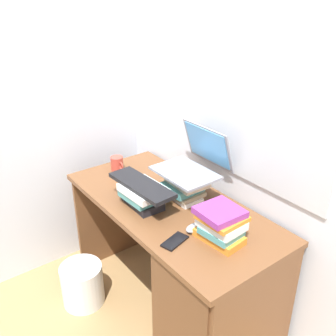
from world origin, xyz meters
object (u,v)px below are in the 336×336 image
object	(u,v)px
mug	(117,164)
cell_phone	(175,241)
book_stack_keyboard_riser	(143,195)
desk	(205,287)
book_stack_side	(221,224)
book_stack_tall	(184,186)
computer_mouse	(195,228)
wastebasket	(82,284)
keyboard	(142,185)
laptop	(194,161)

from	to	relation	value
mug	cell_phone	bearing A→B (deg)	-11.62
book_stack_keyboard_riser	mug	xyz separation A→B (m)	(-0.45, 0.10, -0.02)
desk	book_stack_side	size ratio (longest dim) A/B	5.68
book_stack_tall	cell_phone	bearing A→B (deg)	-45.18
book_stack_tall	book_stack_side	size ratio (longest dim) A/B	0.97
book_stack_tall	book_stack_side	distance (m)	0.42
book_stack_tall	computer_mouse	world-z (taller)	book_stack_tall
wastebasket	keyboard	bearing A→B (deg)	45.01
keyboard	computer_mouse	distance (m)	0.37
desk	book_stack_keyboard_riser	world-z (taller)	book_stack_keyboard_riser
book_stack_tall	mug	world-z (taller)	book_stack_tall
laptop	book_stack_side	bearing A→B (deg)	-24.06
wastebasket	book_stack_tall	bearing A→B (deg)	55.91
computer_mouse	cell_phone	xyz separation A→B (m)	(0.01, -0.13, -0.01)
desk	cell_phone	size ratio (longest dim) A/B	9.74
laptop	wastebasket	bearing A→B (deg)	-120.90
book_stack_tall	computer_mouse	size ratio (longest dim) A/B	2.18
laptop	mug	distance (m)	0.58
keyboard	mug	size ratio (longest dim) A/B	3.61
laptop	computer_mouse	bearing A→B (deg)	-39.00
book_stack_tall	laptop	xyz separation A→B (m)	(-0.00, 0.07, 0.13)
keyboard	mug	xyz separation A→B (m)	(-0.46, 0.11, -0.08)
book_stack_keyboard_riser	cell_phone	world-z (taller)	book_stack_keyboard_riser
computer_mouse	book_stack_keyboard_riser	bearing A→B (deg)	-168.43
wastebasket	mug	bearing A→B (deg)	114.02
book_stack_keyboard_riser	mug	world-z (taller)	book_stack_keyboard_riser
desk	wastebasket	world-z (taller)	desk
book_stack_side	laptop	bearing A→B (deg)	155.94
keyboard	computer_mouse	xyz separation A→B (m)	(0.35, 0.08, -0.11)
desk	computer_mouse	world-z (taller)	computer_mouse
desk	wastebasket	bearing A→B (deg)	-150.23
computer_mouse	mug	bearing A→B (deg)	177.61
book_stack_keyboard_riser	wastebasket	world-z (taller)	book_stack_keyboard_riser
book_stack_side	desk	bearing A→B (deg)	-168.25
book_stack_tall	book_stack_keyboard_riser	bearing A→B (deg)	-107.44
book_stack_tall	laptop	world-z (taller)	laptop
book_stack_tall	book_stack_keyboard_riser	distance (m)	0.24
book_stack_side	laptop	distance (m)	0.46
keyboard	computer_mouse	bearing A→B (deg)	9.54
desk	cell_phone	world-z (taller)	cell_phone
book_stack_keyboard_riser	wastebasket	size ratio (longest dim) A/B	0.94
desk	laptop	bearing A→B (deg)	150.02
laptop	wastebasket	size ratio (longest dim) A/B	1.28
book_stack_keyboard_riser	cell_phone	bearing A→B (deg)	-9.79
desk	book_stack_keyboard_riser	distance (m)	0.58
desk	laptop	distance (m)	0.67
laptop	keyboard	xyz separation A→B (m)	(-0.07, -0.30, -0.08)
desk	book_stack_keyboard_riser	size ratio (longest dim) A/B	5.22
desk	book_stack_side	world-z (taller)	book_stack_side
laptop	cell_phone	xyz separation A→B (m)	(0.29, -0.36, -0.20)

